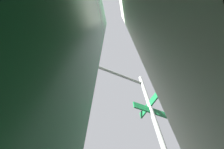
{
  "coord_description": "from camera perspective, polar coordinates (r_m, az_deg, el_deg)",
  "views": [
    {
      "loc": [
        -6.49,
        -4.01,
        1.55
      ],
      "look_at": [
        -6.18,
        -5.7,
        4.42
      ],
      "focal_mm": 21.45,
      "sensor_mm": 36.0,
      "label": 1
    }
  ],
  "objects": [
    {
      "name": "traffic_signal_near",
      "position": [
        3.48,
        3.87,
        -11.79
      ],
      "size": [
        2.36,
        1.74,
        5.87
      ],
      "color": "slate",
      "rests_on": "ground_plane"
    }
  ]
}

